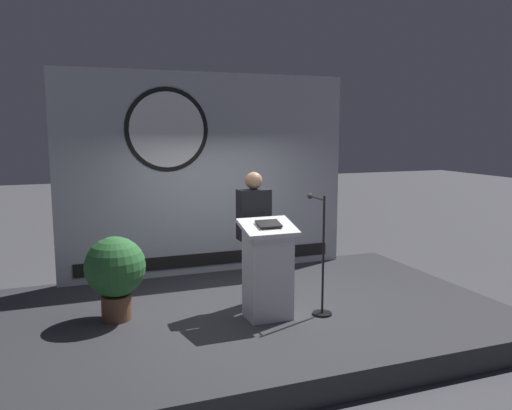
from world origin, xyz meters
name	(u,v)px	position (x,y,z in m)	size (l,w,h in m)	color
ground_plane	(249,331)	(0.00, 0.00, 0.00)	(40.00, 40.00, 0.00)	#4C4C51
stage_platform	(249,320)	(0.00, 0.00, 0.15)	(6.40, 4.00, 0.30)	#333338
banner_display	(207,174)	(-0.02, 1.85, 1.87)	(4.58, 0.12, 3.12)	#B2B7C1
podium	(268,271)	(0.11, -0.38, 0.88)	(0.64, 0.50, 1.20)	silver
speaker_person	(254,238)	(0.11, 0.10, 1.19)	(0.40, 0.26, 1.73)	black
microphone_stand	(321,273)	(0.77, -0.48, 0.82)	(0.24, 0.53, 1.48)	black
potted_plant	(115,270)	(-1.61, 0.21, 0.90)	(0.72, 0.72, 1.01)	brown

